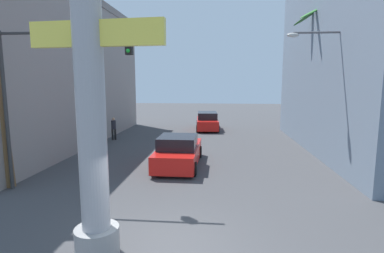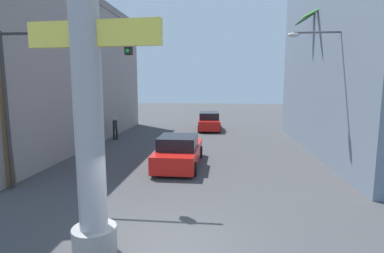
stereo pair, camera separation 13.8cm
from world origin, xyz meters
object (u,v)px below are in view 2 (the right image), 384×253
object	(u,v)px
car_lead	(179,152)
palm_tree_mid_right	(322,69)
car_far	(209,121)
neon_sign_pole	(85,33)
street_lamp	(333,85)
traffic_light_mast	(49,79)
pedestrian_far_left	(115,127)

from	to	relation	value
car_lead	palm_tree_mid_right	bearing A→B (deg)	27.42
car_far	neon_sign_pole	bearing A→B (deg)	-95.15
street_lamp	car_far	distance (m)	13.91
car_lead	car_far	bearing A→B (deg)	85.51
neon_sign_pole	street_lamp	bearing A→B (deg)	45.18
car_far	palm_tree_mid_right	distance (m)	11.38
street_lamp	traffic_light_mast	world-z (taller)	street_lamp
street_lamp	palm_tree_mid_right	world-z (taller)	palm_tree_mid_right
neon_sign_pole	car_far	world-z (taller)	neon_sign_pole
car_lead	palm_tree_mid_right	distance (m)	9.87
neon_sign_pole	traffic_light_mast	size ratio (longest dim) A/B	1.73
car_lead	palm_tree_mid_right	world-z (taller)	palm_tree_mid_right
traffic_light_mast	pedestrian_far_left	xyz separation A→B (m)	(-1.37, 10.31, -3.32)
neon_sign_pole	pedestrian_far_left	world-z (taller)	neon_sign_pole
neon_sign_pole	pedestrian_far_left	bearing A→B (deg)	108.30
traffic_light_mast	palm_tree_mid_right	xyz separation A→B (m)	(12.19, 8.00, 0.64)
car_far	palm_tree_mid_right	xyz separation A→B (m)	(6.97, -7.96, 4.18)
neon_sign_pole	car_far	size ratio (longest dim) A/B	2.17
street_lamp	palm_tree_mid_right	distance (m)	4.16
car_lead	neon_sign_pole	bearing A→B (deg)	-96.13
traffic_light_mast	palm_tree_mid_right	distance (m)	14.60
car_far	pedestrian_far_left	xyz separation A→B (m)	(-6.59, -5.65, 0.22)
car_lead	palm_tree_mid_right	size ratio (longest dim) A/B	0.57
pedestrian_far_left	car_far	bearing A→B (deg)	40.61
neon_sign_pole	pedestrian_far_left	size ratio (longest dim) A/B	6.30
palm_tree_mid_right	street_lamp	bearing A→B (deg)	-99.80
traffic_light_mast	car_far	distance (m)	17.17
traffic_light_mast	pedestrian_far_left	size ratio (longest dim) A/B	3.64
car_lead	pedestrian_far_left	size ratio (longest dim) A/B	2.92
neon_sign_pole	car_far	xyz separation A→B (m)	(1.81, 20.11, -4.45)
traffic_light_mast	car_lead	xyz separation A→B (m)	(4.28, 3.90, -3.57)
car_lead	pedestrian_far_left	distance (m)	8.55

